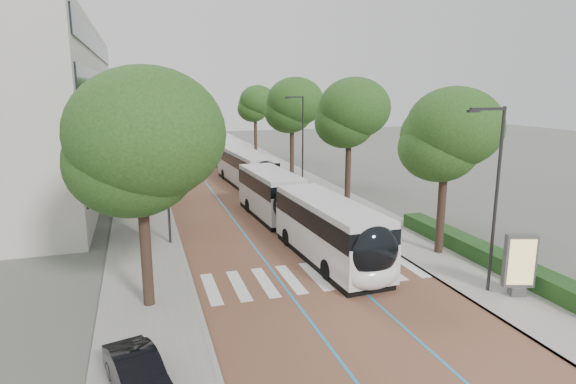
{
  "coord_description": "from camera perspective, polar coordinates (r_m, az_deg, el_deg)",
  "views": [
    {
      "loc": [
        -7.54,
        -19.26,
        8.86
      ],
      "look_at": [
        1.33,
        9.03,
        2.4
      ],
      "focal_mm": 30.0,
      "sensor_mm": 36.0,
      "label": 1
    }
  ],
  "objects": [
    {
      "name": "parked_car",
      "position": [
        15.55,
        -17.36,
        -19.9
      ],
      "size": [
        2.17,
        3.83,
        1.19
      ],
      "primitive_type": "imported",
      "rotation": [
        0.0,
        0.0,
        0.27
      ],
      "color": "black",
      "rests_on": "sidewalk_left"
    },
    {
      "name": "road",
      "position": [
        60.39,
        -10.06,
        3.68
      ],
      "size": [
        11.0,
        140.0,
        0.02
      ],
      "primitive_type": "cube",
      "color": "brown",
      "rests_on": "ground"
    },
    {
      "name": "lamp_post_left",
      "position": [
        27.71,
        -14.17,
        2.06
      ],
      "size": [
        0.14,
        0.14,
        8.0
      ],
      "primitive_type": "cylinder",
      "color": "#2A2A2C",
      "rests_on": "sidewalk_left"
    },
    {
      "name": "bus_queued_0",
      "position": [
        43.79,
        -4.92,
        2.74
      ],
      "size": [
        3.23,
        12.52,
        3.2
      ],
      "rotation": [
        0.0,
        0.0,
        0.06
      ],
      "color": "silver",
      "rests_on": "ground"
    },
    {
      "name": "lane_line_right",
      "position": [
        60.61,
        -8.56,
        3.77
      ],
      "size": [
        0.12,
        126.0,
        0.01
      ],
      "primitive_type": "cube",
      "color": "#2582B9",
      "rests_on": "road"
    },
    {
      "name": "ground",
      "position": [
        22.5,
        3.72,
        -10.92
      ],
      "size": [
        160.0,
        160.0,
        0.0
      ],
      "primitive_type": "plane",
      "color": "#51544C",
      "rests_on": "ground"
    },
    {
      "name": "bus_queued_2",
      "position": [
        68.73,
        -9.26,
        6.09
      ],
      "size": [
        3.24,
        12.52,
        3.2
      ],
      "rotation": [
        0.0,
        0.0,
        -0.06
      ],
      "color": "silver",
      "rests_on": "ground"
    },
    {
      "name": "lead_bus",
      "position": [
        28.32,
        1.55,
        -2.51
      ],
      "size": [
        3.51,
        18.5,
        3.2
      ],
      "rotation": [
        0.0,
        0.0,
        0.05
      ],
      "color": "black",
      "rests_on": "ground"
    },
    {
      "name": "trees_left",
      "position": [
        41.43,
        -17.54,
        8.82
      ],
      "size": [
        6.2,
        60.79,
        9.51
      ],
      "color": "black",
      "rests_on": "ground"
    },
    {
      "name": "streetlight_far",
      "position": [
        43.81,
        1.54,
        7.0
      ],
      "size": [
        1.82,
        0.2,
        8.0
      ],
      "color": "#2A2A2C",
      "rests_on": "sidewalk_right"
    },
    {
      "name": "lane_line_left",
      "position": [
        60.21,
        -11.57,
        3.6
      ],
      "size": [
        0.12,
        126.0,
        0.01
      ],
      "primitive_type": "cube",
      "color": "#2582B9",
      "rests_on": "road"
    },
    {
      "name": "kerb_left",
      "position": [
        59.95,
        -15.38,
        3.41
      ],
      "size": [
        0.2,
        140.0,
        0.14
      ],
      "primitive_type": "cube",
      "color": "gray",
      "rests_on": "ground"
    },
    {
      "name": "kerb_right",
      "position": [
        61.34,
        -4.86,
        4.0
      ],
      "size": [
        0.2,
        140.0,
        0.14
      ],
      "primitive_type": "cube",
      "color": "gray",
      "rests_on": "ground"
    },
    {
      "name": "zebra_crossing",
      "position": [
        23.42,
        3.29,
        -9.89
      ],
      "size": [
        10.55,
        3.6,
        0.01
      ],
      "color": "silver",
      "rests_on": "ground"
    },
    {
      "name": "ad_panel",
      "position": [
        22.83,
        25.75,
        -7.68
      ],
      "size": [
        1.35,
        0.75,
        2.71
      ],
      "rotation": [
        0.0,
        0.0,
        -0.32
      ],
      "color": "#59595B",
      "rests_on": "sidewalk_right"
    },
    {
      "name": "bus_queued_1",
      "position": [
        55.46,
        -7.32,
        4.7
      ],
      "size": [
        2.73,
        12.44,
        3.2
      ],
      "rotation": [
        0.0,
        0.0,
        -0.02
      ],
      "color": "silver",
      "rests_on": "ground"
    },
    {
      "name": "sidewalk_right",
      "position": [
        61.77,
        -3.13,
        4.09
      ],
      "size": [
        4.0,
        140.0,
        0.12
      ],
      "primitive_type": "cube",
      "color": "gray",
      "rests_on": "ground"
    },
    {
      "name": "hedge",
      "position": [
        26.79,
        22.36,
        -6.81
      ],
      "size": [
        1.2,
        14.0,
        0.8
      ],
      "primitive_type": "cube",
      "color": "#153D17",
      "rests_on": "sidewalk_right"
    },
    {
      "name": "sidewalk_left",
      "position": [
        59.91,
        -17.19,
        3.3
      ],
      "size": [
        4.0,
        140.0,
        0.12
      ],
      "primitive_type": "cube",
      "color": "gray",
      "rests_on": "ground"
    },
    {
      "name": "trees_right",
      "position": [
        44.13,
        2.87,
        9.37
      ],
      "size": [
        5.83,
        46.85,
        9.33
      ],
      "color": "black",
      "rests_on": "ground"
    },
    {
      "name": "streetlight_near",
      "position": [
        21.94,
        23.21,
        0.67
      ],
      "size": [
        1.82,
        0.2,
        8.0
      ],
      "color": "#2A2A2C",
      "rests_on": "sidewalk_right"
    }
  ]
}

